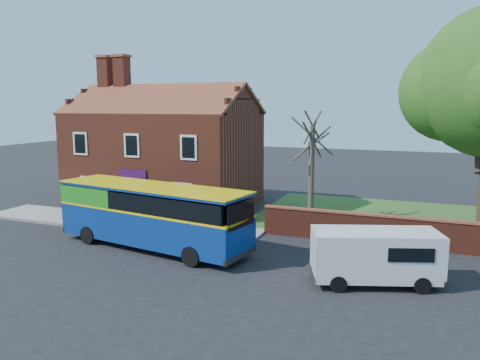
% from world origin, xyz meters
% --- Properties ---
extents(ground, '(120.00, 120.00, 0.00)m').
position_xyz_m(ground, '(0.00, 0.00, 0.00)').
color(ground, black).
rests_on(ground, ground).
extents(pavement, '(18.00, 3.50, 0.12)m').
position_xyz_m(pavement, '(-7.00, 5.75, 0.06)').
color(pavement, gray).
rests_on(pavement, ground).
extents(kerb, '(18.00, 0.15, 0.14)m').
position_xyz_m(kerb, '(-7.00, 4.00, 0.07)').
color(kerb, slate).
rests_on(kerb, ground).
extents(grass_strip, '(26.00, 12.00, 0.04)m').
position_xyz_m(grass_strip, '(13.00, 13.00, 0.02)').
color(grass_strip, '#426B28').
rests_on(grass_strip, ground).
extents(shop_building, '(12.30, 8.13, 10.50)m').
position_xyz_m(shop_building, '(-7.02, 11.50, 3.41)').
color(shop_building, brown).
rests_on(shop_building, ground).
extents(bus, '(10.72, 4.35, 3.18)m').
position_xyz_m(bus, '(-2.68, 2.36, 1.80)').
color(bus, navy).
rests_on(bus, ground).
extents(van_near, '(5.32, 3.49, 2.17)m').
position_xyz_m(van_near, '(8.49, 1.45, 1.22)').
color(van_near, silver).
rests_on(van_near, ground).
extents(bare_tree, '(2.41, 2.88, 6.44)m').
position_xyz_m(bare_tree, '(3.78, 10.39, 3.30)').
color(bare_tree, '#4C4238').
rests_on(bare_tree, ground).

